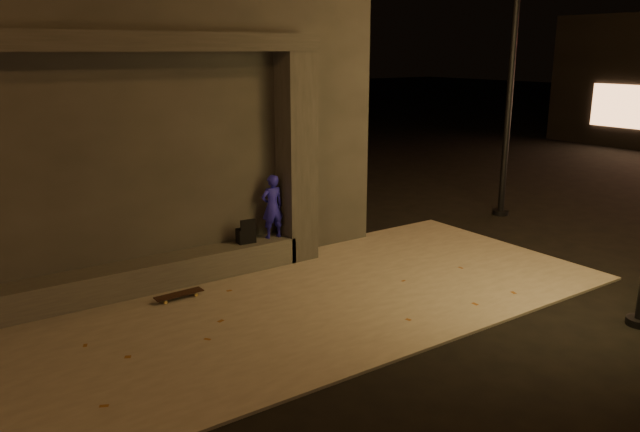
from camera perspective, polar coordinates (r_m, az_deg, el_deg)
ground at (r=7.61m, az=2.56°, el=-13.83°), size 120.00×120.00×0.00m
sidewalk at (r=9.11m, az=-5.17°, el=-8.69°), size 11.00×4.40×0.04m
building at (r=12.22m, az=-20.35°, el=9.08°), size 9.00×5.10×5.22m
ledge at (r=9.99m, az=-17.82°, el=-5.68°), size 6.00×0.55×0.45m
column at (r=10.88m, az=-2.19°, el=5.29°), size 0.55×0.55×3.60m
canopy at (r=9.76m, az=-13.81°, el=15.23°), size 5.00×0.70×0.28m
skateboarder at (r=10.78m, az=-4.38°, el=0.88°), size 0.42×0.29×1.12m
backpack at (r=10.64m, az=-6.80°, el=-1.68°), size 0.32×0.22×0.42m
skateboard at (r=9.67m, az=-12.77°, el=-7.02°), size 0.75×0.22×0.08m
street_lamp_2 at (r=14.48m, az=17.51°, el=17.70°), size 0.36×0.36×8.04m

